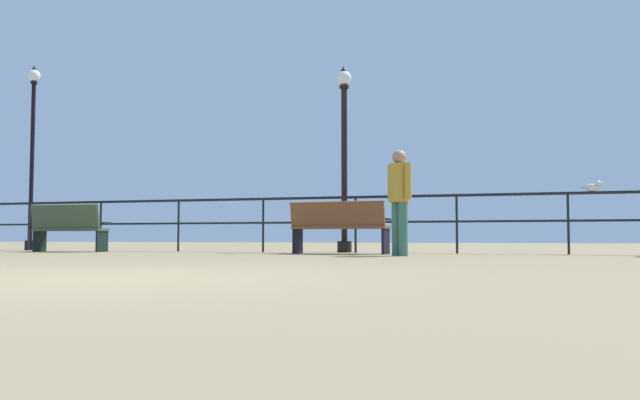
{
  "coord_description": "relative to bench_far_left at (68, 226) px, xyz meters",
  "views": [
    {
      "loc": [
        3.01,
        -3.99,
        0.3
      ],
      "look_at": [
        -0.55,
        7.44,
        0.98
      ],
      "focal_mm": 36.38,
      "sensor_mm": 36.0,
      "label": 1
    }
  ],
  "objects": [
    {
      "name": "bench_far_left",
      "position": [
        0.0,
        0.0,
        0.0
      ],
      "size": [
        1.56,
        0.64,
        0.95
      ],
      "color": "#374931",
      "rests_on": "ground_plane"
    },
    {
      "name": "ground_plane",
      "position": [
        5.77,
        -7.01,
        -0.53
      ],
      "size": [
        60.0,
        60.0,
        0.0
      ],
      "primitive_type": "plane",
      "color": "#867453"
    },
    {
      "name": "person_by_bench",
      "position": [
        6.94,
        -0.87,
        0.44
      ],
      "size": [
        0.43,
        0.39,
        1.68
      ],
      "color": "#366750",
      "rests_on": "ground_plane"
    },
    {
      "name": "bench_near_left",
      "position": [
        5.7,
        0.0,
        0.0
      ],
      "size": [
        1.77,
        0.71,
        0.92
      ],
      "color": "brown",
      "rests_on": "ground_plane"
    },
    {
      "name": "lamppost_center",
      "position": [
        5.47,
        1.23,
        1.45
      ],
      "size": [
        0.29,
        0.29,
        3.69
      ],
      "color": "black",
      "rests_on": "ground_plane"
    },
    {
      "name": "lamppost_left",
      "position": [
        -2.02,
        1.23,
        1.94
      ],
      "size": [
        0.28,
        0.28,
        4.3
      ],
      "color": "black",
      "rests_on": "ground_plane"
    },
    {
      "name": "seagull_on_rail",
      "position": [
        9.96,
        0.92,
        0.63
      ],
      "size": [
        0.36,
        0.23,
        0.18
      ],
      "color": "silver",
      "rests_on": "pier_railing"
    },
    {
      "name": "pier_railing",
      "position": [
        5.77,
        0.93,
        0.27
      ],
      "size": [
        18.94,
        0.05,
        1.08
      ],
      "color": "black",
      "rests_on": "ground_plane"
    }
  ]
}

